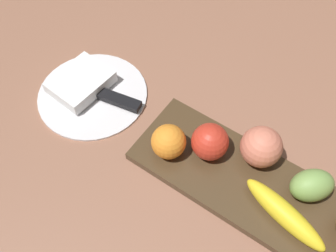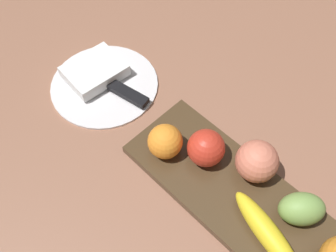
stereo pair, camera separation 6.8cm
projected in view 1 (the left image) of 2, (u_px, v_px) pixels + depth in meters
ground_plane at (261, 187)px, 0.66m from camera, size 2.40×2.40×0.00m
fruit_tray at (258, 190)px, 0.65m from camera, size 0.46×0.16×0.02m
apple at (211, 140)px, 0.66m from camera, size 0.07×0.07×0.07m
banana at (284, 214)px, 0.60m from camera, size 0.16×0.07×0.04m
orange_near_banana at (169, 142)px, 0.66m from camera, size 0.06×0.06×0.06m
peach at (261, 147)px, 0.65m from camera, size 0.07×0.07×0.07m
grape_bunch at (312, 185)px, 0.62m from camera, size 0.09×0.09×0.06m
dinner_plate at (93, 94)px, 0.77m from camera, size 0.22×0.22×0.01m
folded_napkin at (81, 82)px, 0.77m from camera, size 0.10×0.12×0.03m
knife at (113, 97)px, 0.76m from camera, size 0.18×0.06×0.01m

